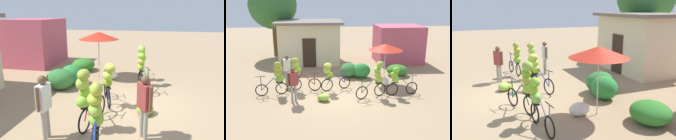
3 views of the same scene
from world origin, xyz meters
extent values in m
plane|color=#9C805E|center=(0.00, 0.00, 0.00)|extent=(60.00, 60.00, 0.00)
cube|color=beige|center=(-1.50, 7.11, 1.44)|extent=(4.22, 3.07, 2.88)
cube|color=#72665B|center=(-1.50, 7.11, 2.96)|extent=(4.72, 3.57, 0.16)
cube|color=#332319|center=(-1.50, 5.55, 1.00)|extent=(0.90, 0.06, 2.00)
cube|color=#B74D63|center=(4.98, 6.64, 1.34)|extent=(3.20, 2.80, 2.69)
cylinder|color=brown|center=(-4.41, 9.47, 1.47)|extent=(0.33, 0.33, 2.94)
sphere|color=#326931|center=(-4.41, 9.47, 4.08)|extent=(3.79, 3.79, 3.79)
ellipsoid|color=#2F7032|center=(0.94, 3.20, 0.43)|extent=(1.01, 1.17, 0.85)
ellipsoid|color=#298136|center=(1.65, 2.99, 0.43)|extent=(1.11, 0.96, 0.87)
ellipsoid|color=#2D7626|center=(3.93, 3.23, 0.33)|extent=(1.29, 1.20, 0.67)
cylinder|color=beige|center=(2.81, 2.05, 1.07)|extent=(0.04, 0.04, 2.13)
cone|color=red|center=(2.81, 2.05, 2.03)|extent=(1.87, 1.87, 0.35)
torus|color=black|center=(-3.67, 0.45, 0.30)|extent=(0.61, 0.16, 0.61)
torus|color=black|center=(-2.73, 0.64, 0.30)|extent=(0.61, 0.16, 0.61)
cylinder|color=navy|center=(-2.90, 0.60, 0.60)|extent=(0.36, 0.10, 0.60)
cylinder|color=navy|center=(-3.36, 0.51, 0.60)|extent=(0.64, 0.16, 0.61)
cylinder|color=black|center=(-3.67, 0.45, 1.00)|extent=(0.50, 0.12, 0.03)
cylinder|color=navy|center=(-3.67, 0.45, 0.65)|extent=(0.04, 0.04, 0.69)
cube|color=black|center=(-2.83, 0.62, 0.64)|extent=(0.38, 0.21, 0.02)
ellipsoid|color=#78B031|center=(-2.78, 0.63, 0.81)|extent=(0.49, 0.44, 0.33)
ellipsoid|color=#8EB73A|center=(-2.87, 0.63, 1.07)|extent=(0.46, 0.42, 0.31)
ellipsoid|color=#9AAF2F|center=(-2.82, 0.64, 1.29)|extent=(0.48, 0.41, 0.27)
ellipsoid|color=#99AC34|center=(-2.85, 0.59, 1.53)|extent=(0.38, 0.32, 0.30)
torus|color=black|center=(-1.10, 0.98, 0.34)|extent=(0.67, 0.16, 0.67)
torus|color=black|center=(-2.10, 1.14, 0.34)|extent=(0.67, 0.16, 0.67)
cylinder|color=maroon|center=(-1.93, 1.12, 0.62)|extent=(0.39, 0.10, 0.60)
cylinder|color=maroon|center=(-1.42, 1.03, 0.62)|extent=(0.68, 0.15, 0.61)
cylinder|color=black|center=(-1.10, 0.98, 0.95)|extent=(0.50, 0.11, 0.03)
cylinder|color=maroon|center=(-1.10, 0.98, 0.64)|extent=(0.04, 0.04, 0.62)
cube|color=black|center=(-2.00, 1.13, 0.70)|extent=(0.38, 0.20, 0.02)
ellipsoid|color=#7FBC38|center=(-2.06, 1.17, 0.88)|extent=(0.53, 0.48, 0.34)
ellipsoid|color=#80C32C|center=(-1.96, 1.16, 1.11)|extent=(0.39, 0.31, 0.26)
ellipsoid|color=#98BC3E|center=(-2.06, 1.18, 1.36)|extent=(0.45, 0.39, 0.33)
ellipsoid|color=#8CA036|center=(-2.06, 1.14, 1.59)|extent=(0.41, 0.33, 0.27)
torus|color=black|center=(0.47, 1.20, 0.33)|extent=(0.64, 0.27, 0.66)
torus|color=black|center=(-0.47, 0.86, 0.33)|extent=(0.64, 0.27, 0.66)
cylinder|color=navy|center=(-0.31, 0.92, 0.63)|extent=(0.37, 0.16, 0.62)
cylinder|color=navy|center=(0.17, 1.09, 0.63)|extent=(0.65, 0.27, 0.63)
cylinder|color=black|center=(0.47, 1.20, 0.97)|extent=(0.48, 0.20, 0.03)
cylinder|color=navy|center=(0.47, 1.20, 0.65)|extent=(0.04, 0.04, 0.64)
cube|color=black|center=(-0.38, 0.89, 0.69)|extent=(0.39, 0.25, 0.02)
ellipsoid|color=#7BA525|center=(-0.32, 0.92, 0.86)|extent=(0.46, 0.43, 0.31)
ellipsoid|color=#99C33A|center=(-0.46, 0.89, 1.11)|extent=(0.48, 0.45, 0.32)
ellipsoid|color=#9BA735|center=(-0.42, 0.82, 1.36)|extent=(0.55, 0.50, 0.30)
torus|color=black|center=(1.12, -0.33, 0.33)|extent=(0.63, 0.27, 0.65)
torus|color=black|center=(2.08, 0.02, 0.33)|extent=(0.63, 0.27, 0.65)
cylinder|color=#19592D|center=(1.91, -0.04, 0.64)|extent=(0.37, 0.17, 0.64)
cylinder|color=#19592D|center=(1.43, -0.22, 0.64)|extent=(0.65, 0.27, 0.65)
cylinder|color=black|center=(1.12, -0.33, 1.01)|extent=(0.48, 0.20, 0.03)
cylinder|color=#19592D|center=(1.12, -0.33, 0.67)|extent=(0.04, 0.04, 0.68)
cube|color=black|center=(1.98, -0.02, 0.68)|extent=(0.39, 0.25, 0.02)
ellipsoid|color=#96BF2F|center=(2.01, 0.01, 0.86)|extent=(0.42, 0.36, 0.33)
ellipsoid|color=#9AA936|center=(1.92, 0.01, 1.12)|extent=(0.44, 0.40, 0.32)
ellipsoid|color=#73B52E|center=(1.90, 0.00, 1.34)|extent=(0.47, 0.45, 0.27)
ellipsoid|color=#86B140|center=(2.04, 0.01, 1.59)|extent=(0.49, 0.45, 0.33)
torus|color=black|center=(3.71, 0.16, 0.31)|extent=(0.63, 0.12, 0.62)
torus|color=black|center=(2.69, 0.04, 0.31)|extent=(0.63, 0.12, 0.62)
cylinder|color=slate|center=(2.87, 0.06, 0.62)|extent=(0.39, 0.08, 0.64)
cylinder|color=slate|center=(3.38, 0.12, 0.62)|extent=(0.69, 0.12, 0.65)
cylinder|color=black|center=(3.71, 0.16, 0.95)|extent=(0.50, 0.09, 0.03)
cylinder|color=slate|center=(3.71, 0.16, 0.63)|extent=(0.04, 0.04, 0.63)
cube|color=black|center=(2.79, 0.05, 0.65)|extent=(0.37, 0.18, 0.02)
ellipsoid|color=#7EC441|center=(2.83, 0.05, 0.83)|extent=(0.40, 0.34, 0.33)
ellipsoid|color=#7CBB29|center=(2.72, 0.00, 1.08)|extent=(0.40, 0.32, 0.30)
ellipsoid|color=#80C333|center=(2.83, 0.04, 1.31)|extent=(0.38, 0.33, 0.28)
ellipsoid|color=#95C540|center=(-0.66, -0.38, 0.17)|extent=(0.63, 0.59, 0.35)
ellipsoid|color=olive|center=(-0.72, -0.31, 0.15)|extent=(0.68, 0.67, 0.31)
ellipsoid|color=silver|center=(2.70, 1.49, 0.22)|extent=(0.45, 0.71, 0.44)
cylinder|color=gray|center=(-2.11, -0.43, 0.40)|extent=(0.11, 0.11, 0.80)
cylinder|color=gray|center=(-1.96, -0.32, 0.40)|extent=(0.11, 0.11, 0.80)
cube|color=maroon|center=(-2.04, -0.38, 1.12)|extent=(0.44, 0.40, 0.63)
cylinder|color=brown|center=(-2.24, -0.52, 1.15)|extent=(0.08, 0.08, 0.57)
cylinder|color=brown|center=(-1.83, -0.23, 1.15)|extent=(0.08, 0.08, 0.57)
sphere|color=brown|center=(-2.04, -0.38, 1.54)|extent=(0.22, 0.22, 0.22)
cylinder|color=gray|center=(-2.48, 1.98, 0.40)|extent=(0.11, 0.11, 0.81)
cylinder|color=gray|center=(-2.66, 1.99, 0.40)|extent=(0.11, 0.11, 0.81)
cube|color=silver|center=(-2.57, 1.99, 1.13)|extent=(0.41, 0.21, 0.64)
cylinder|color=brown|center=(-2.32, 1.98, 1.16)|extent=(0.08, 0.08, 0.57)
cylinder|color=brown|center=(-2.82, 1.99, 1.16)|extent=(0.08, 0.08, 0.57)
sphere|color=brown|center=(-2.57, 1.99, 1.55)|extent=(0.22, 0.22, 0.22)
camera|label=1|loc=(-7.03, -0.60, 3.10)|focal=35.22mm
camera|label=2|loc=(-0.85, -11.07, 4.63)|focal=39.69mm
camera|label=3|loc=(9.40, -1.67, 3.36)|focal=40.30mm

